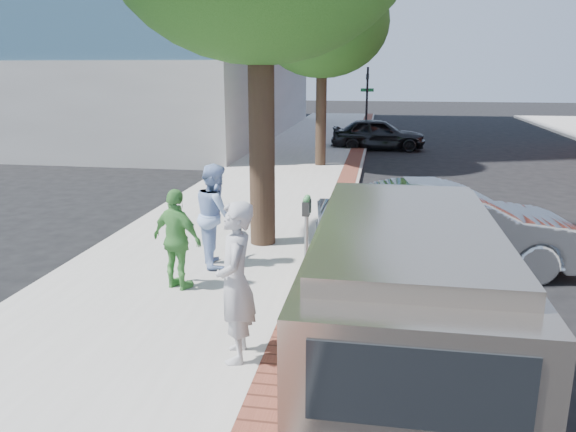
% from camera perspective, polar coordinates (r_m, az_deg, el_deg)
% --- Properties ---
extents(ground, '(120.00, 120.00, 0.00)m').
position_cam_1_polar(ground, '(10.00, -1.43, -6.91)').
color(ground, black).
rests_on(ground, ground).
extents(sidewalk, '(5.00, 60.00, 0.15)m').
position_cam_1_polar(sidewalk, '(17.81, -1.32, 3.00)').
color(sidewalk, '#9E9991').
rests_on(sidewalk, ground).
extents(brick_strip, '(0.60, 60.00, 0.01)m').
position_cam_1_polar(brick_strip, '(17.52, 5.77, 3.00)').
color(brick_strip, brown).
rests_on(brick_strip, sidewalk).
extents(curb, '(0.10, 60.00, 0.15)m').
position_cam_1_polar(curb, '(17.52, 6.91, 2.70)').
color(curb, gray).
rests_on(curb, ground).
extents(office_base, '(18.20, 22.20, 4.00)m').
position_cam_1_polar(office_base, '(34.50, -16.22, 11.33)').
color(office_base, gray).
rests_on(office_base, ground).
extents(signal_near, '(0.70, 0.15, 3.80)m').
position_cam_1_polar(signal_near, '(31.17, 8.03, 11.92)').
color(signal_near, black).
rests_on(signal_near, ground).
extents(tree_far, '(4.80, 4.80, 7.14)m').
position_cam_1_polar(tree_far, '(21.31, 3.51, 19.01)').
color(tree_far, black).
rests_on(tree_far, sidewalk).
extents(parking_meter, '(0.12, 0.32, 1.47)m').
position_cam_1_polar(parking_meter, '(9.53, 1.90, -0.38)').
color(parking_meter, gray).
rests_on(parking_meter, sidewalk).
extents(person_gray, '(0.62, 0.82, 2.02)m').
position_cam_1_polar(person_gray, '(6.92, -5.35, -6.72)').
color(person_gray, '#A4A4A8').
rests_on(person_gray, sidewalk).
extents(person_officer, '(1.03, 1.13, 1.89)m').
position_cam_1_polar(person_officer, '(10.35, -7.34, 0.11)').
color(person_officer, '#90ACDE').
rests_on(person_officer, sidewalk).
extents(person_green, '(1.07, 0.76, 1.68)m').
position_cam_1_polar(person_green, '(9.33, -11.19, -2.37)').
color(person_green, '#4D9B46').
rests_on(person_green, sidewalk).
extents(sedan_silver, '(5.11, 2.37, 1.62)m').
position_cam_1_polar(sedan_silver, '(10.89, 15.93, -1.17)').
color(sedan_silver, '#AAADB1').
rests_on(sedan_silver, ground).
extents(bg_car, '(4.41, 1.90, 1.48)m').
position_cam_1_polar(bg_car, '(26.97, 9.14, 8.25)').
color(bg_car, black).
rests_on(bg_car, ground).
extents(van, '(2.17, 5.55, 2.04)m').
position_cam_1_polar(van, '(7.14, 11.68, -6.67)').
color(van, gray).
rests_on(van, ground).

